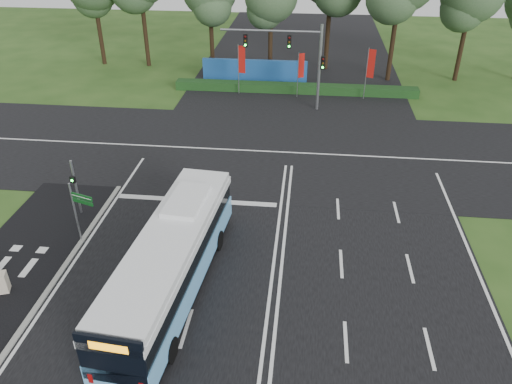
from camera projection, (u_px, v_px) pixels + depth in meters
The scene contains 15 objects.
ground at pixel (274, 260), 24.79m from camera, with size 120.00×120.00×0.00m, color #284918.
road_main at pixel (274, 259), 24.78m from camera, with size 20.00×120.00×0.04m, color black.
road_cross at pixel (287, 153), 35.02m from camera, with size 120.00×14.00×0.05m, color black.
bike_path at pixel (4, 281), 23.38m from camera, with size 5.00×18.00×0.06m, color black.
kerb_strip at pixel (53, 284), 23.14m from camera, with size 0.25×18.00×0.12m, color gray.
city_bus at pixel (172, 261), 21.97m from camera, with size 3.49×12.18×3.45m.
pedestrian_signal at pixel (75, 186), 27.42m from camera, with size 0.30×0.41×3.36m.
street_sign at pixel (79, 206), 24.93m from camera, with size 1.29×0.49×3.45m.
utility_cabinet at pixel (0, 283), 22.51m from camera, with size 0.63×0.52×1.05m, color beige.
banner_flag_left at pixel (241, 62), 43.80m from camera, with size 0.66×0.16×4.48m.
banner_flag_mid at pixel (300, 68), 43.38m from camera, with size 0.55×0.28×3.99m.
banner_flag_right at pixel (370, 67), 42.58m from camera, with size 0.64×0.27×4.55m.
traffic_light_gantry at pixel (298, 54), 39.87m from camera, with size 8.41×0.28×7.00m.
hedge at pixel (295, 88), 45.49m from camera, with size 22.00×1.20×0.80m, color #163513.
blue_hoarding at pixel (255, 71), 47.64m from camera, with size 10.00×0.30×2.20m, color #1A4C91.
Camera 1 is at (1.23, -19.53, 15.61)m, focal length 35.00 mm.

